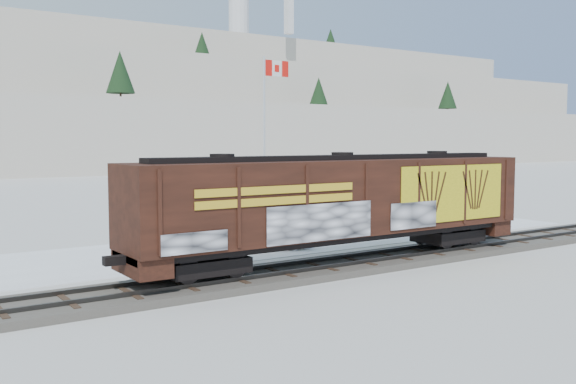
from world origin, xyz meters
TOP-DOWN VIEW (x-y plane):
  - ground at (0.00, 0.00)m, footprint 500.00×500.00m
  - rail_track at (0.00, 0.00)m, footprint 50.00×3.40m
  - parking_strip at (0.00, 7.50)m, footprint 40.00×8.00m
  - hopper_railcar at (-0.74, -0.01)m, footprint 18.63×3.06m
  - flagpole at (4.22, 13.81)m, footprint 2.30×0.90m
  - car_silver at (-3.07, 7.96)m, footprint 4.57×2.76m
  - car_white at (-1.08, 5.62)m, footprint 4.93×2.81m
  - car_dark at (6.03, 8.11)m, footprint 5.47×3.59m

SIDE VIEW (x-z plane):
  - ground at x=0.00m, z-range 0.00..0.00m
  - parking_strip at x=0.00m, z-range 0.00..0.03m
  - rail_track at x=0.00m, z-range -0.07..0.36m
  - car_silver at x=-3.07m, z-range 0.03..1.48m
  - car_dark at x=6.03m, z-range 0.03..1.50m
  - car_white at x=-1.08m, z-range 0.03..1.57m
  - hopper_railcar at x=-0.74m, z-range 0.69..5.01m
  - flagpole at x=4.22m, z-range -1.44..9.15m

